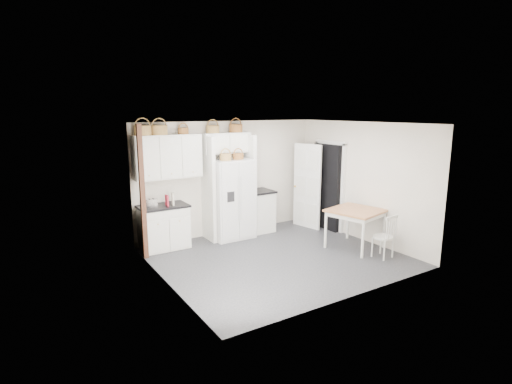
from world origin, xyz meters
TOP-DOWN VIEW (x-y plane):
  - floor at (0.00, 0.00)m, footprint 4.50×4.50m
  - ceiling at (0.00, 0.00)m, footprint 4.50×4.50m
  - wall_back at (0.00, 2.00)m, footprint 4.50×0.00m
  - wall_left at (-2.25, 0.00)m, footprint 0.00×4.00m
  - wall_right at (2.25, 0.00)m, footprint 0.00×4.00m
  - refrigerator at (-0.15, 1.62)m, footprint 0.92×0.74m
  - base_cab_left at (-1.70, 1.70)m, footprint 0.95×0.60m
  - base_cab_right at (0.66, 1.70)m, footprint 0.54×0.64m
  - dining_table at (1.70, -0.39)m, footprint 1.19×1.19m
  - windsor_chair at (1.75, -1.09)m, footprint 0.44×0.41m
  - counter_left at (-1.70, 1.70)m, footprint 0.99×0.64m
  - counter_right at (0.66, 1.70)m, footprint 0.58×0.69m
  - toaster at (-1.94, 1.66)m, footprint 0.28×0.21m
  - cookbook_red at (-1.63, 1.62)m, footprint 0.03×0.15m
  - cookbook_cream at (-1.50, 1.62)m, footprint 0.08×0.17m
  - basket_upper_a at (-1.98, 1.83)m, footprint 0.34×0.34m
  - basket_upper_b at (-1.65, 1.83)m, footprint 0.33×0.33m
  - basket_upper_c at (-1.14, 1.83)m, footprint 0.22×0.22m
  - basket_bridge_a at (-0.46, 1.83)m, footprint 0.29×0.29m
  - basket_bridge_b at (0.11, 1.83)m, footprint 0.31×0.31m
  - basket_fridge_a at (-0.32, 1.52)m, footprint 0.26×0.26m
  - basket_fridge_b at (-0.01, 1.52)m, footprint 0.24×0.24m
  - upper_cabinet at (-1.50, 1.83)m, footprint 1.40×0.34m
  - bridge_cabinet at (-0.15, 1.83)m, footprint 1.12×0.34m
  - fridge_panel_left at (-0.66, 1.70)m, footprint 0.08×0.60m
  - fridge_panel_right at (0.36, 1.70)m, footprint 0.08×0.60m
  - trim_post at (-2.20, 1.35)m, footprint 0.09×0.09m
  - doorway_void at (2.16, 1.00)m, footprint 0.18×0.85m
  - door_slab at (1.80, 1.33)m, footprint 0.21×0.79m

SIDE VIEW (x-z plane):
  - floor at x=0.00m, z-range 0.00..0.00m
  - dining_table at x=1.70m, z-range 0.00..0.82m
  - windsor_chair at x=1.75m, z-range 0.00..0.83m
  - base_cab_left at x=-1.70m, z-range 0.00..0.88m
  - base_cab_right at x=0.66m, z-range 0.00..0.94m
  - refrigerator at x=-0.15m, z-range 0.00..1.78m
  - counter_left at x=-1.70m, z-range 0.88..0.92m
  - counter_right at x=0.66m, z-range 0.94..0.99m
  - toaster at x=-1.94m, z-range 0.92..1.09m
  - doorway_void at x=2.16m, z-range 0.00..2.05m
  - door_slab at x=1.80m, z-range 0.00..2.05m
  - cookbook_red at x=-1.63m, z-range 0.92..1.14m
  - cookbook_cream at x=-1.50m, z-range 0.92..1.18m
  - fridge_panel_left at x=-0.66m, z-range 0.00..2.30m
  - fridge_panel_right at x=0.36m, z-range 0.00..2.30m
  - wall_back at x=0.00m, z-range -0.95..3.55m
  - wall_left at x=-2.25m, z-range -0.70..3.30m
  - wall_right at x=2.25m, z-range -0.70..3.30m
  - trim_post at x=-2.20m, z-range 0.00..2.60m
  - basket_fridge_b at x=-0.01m, z-range 1.78..1.91m
  - basket_fridge_a at x=-0.32m, z-range 1.78..1.92m
  - upper_cabinet at x=-1.50m, z-range 1.45..2.35m
  - bridge_cabinet at x=-0.15m, z-range 1.90..2.35m
  - basket_upper_c at x=-1.14m, z-range 2.35..2.48m
  - basket_bridge_a at x=-0.46m, z-range 2.35..2.51m
  - basket_bridge_b at x=0.11m, z-range 2.35..2.53m
  - basket_upper_b at x=-1.65m, z-range 2.35..2.54m
  - basket_upper_a at x=-1.98m, z-range 2.35..2.54m
  - ceiling at x=0.00m, z-range 2.60..2.60m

